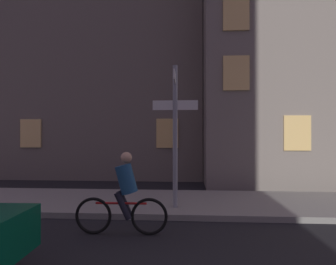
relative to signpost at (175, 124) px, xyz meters
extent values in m
cube|color=gray|center=(0.69, 0.75, -2.14)|extent=(40.00, 2.90, 0.14)
cylinder|color=gray|center=(0.00, 0.00, -0.29)|extent=(0.12, 0.12, 3.54)
cube|color=white|center=(0.00, 0.00, 1.13)|extent=(0.03, 1.36, 0.24)
cube|color=white|center=(0.00, 0.00, 0.48)|extent=(1.13, 0.03, 0.24)
torus|color=black|center=(-1.54, -1.66, -1.85)|extent=(0.72, 0.07, 0.72)
torus|color=black|center=(-0.44, -1.65, -1.85)|extent=(0.72, 0.07, 0.72)
cylinder|color=red|center=(-0.99, -1.65, -1.60)|extent=(1.00, 0.06, 0.04)
cylinder|color=navy|center=(-0.89, -1.65, -1.12)|extent=(0.46, 0.33, 0.61)
sphere|color=tan|center=(-0.89, -1.65, -0.71)|extent=(0.22, 0.22, 0.22)
cylinder|color=black|center=(-0.94, -1.74, -1.63)|extent=(0.34, 0.13, 0.55)
cylinder|color=black|center=(-0.94, -1.56, -1.63)|extent=(0.34, 0.13, 0.55)
cube|color=#6B6056|center=(-4.88, 7.84, 6.18)|extent=(11.64, 6.33, 16.78)
cube|color=#F2C672|center=(-6.33, 4.64, -0.21)|extent=(0.90, 0.06, 1.20)
cube|color=#F2C672|center=(-0.51, 4.64, -0.21)|extent=(0.90, 0.06, 1.20)
cube|color=slate|center=(6.10, 7.70, 5.53)|extent=(10.26, 9.56, 15.48)
cube|color=#F2C672|center=(4.05, 2.89, -0.21)|extent=(0.90, 0.06, 1.20)
cube|color=#F2C672|center=(2.00, 2.89, 1.87)|extent=(0.90, 0.06, 1.20)
cube|color=#F2C672|center=(2.00, 2.89, 3.95)|extent=(0.90, 0.06, 1.20)
camera|label=1|loc=(0.29, -7.23, -0.25)|focal=30.93mm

